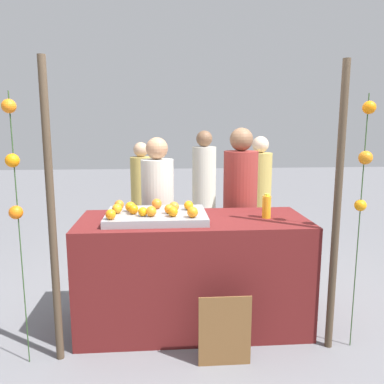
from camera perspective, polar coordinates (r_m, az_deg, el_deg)
name	(u,v)px	position (r m, az deg, el deg)	size (l,w,h in m)	color
ground_plane	(193,323)	(3.62, 0.19, -18.64)	(24.00, 24.00, 0.00)	slate
stall_counter	(193,272)	(3.42, 0.19, -11.64)	(1.91, 0.79, 0.95)	#5B1919
orange_tray	(156,216)	(3.25, -5.23, -3.50)	(0.82, 0.58, 0.06)	gray
orange_0	(189,205)	(3.31, -0.50, -1.97)	(0.08, 0.08, 0.08)	orange
orange_1	(130,207)	(3.29, -9.00, -2.14)	(0.08, 0.08, 0.08)	orange
orange_2	(157,204)	(3.37, -5.18, -1.72)	(0.09, 0.09, 0.09)	orange
orange_3	(193,212)	(3.05, 0.09, -2.97)	(0.09, 0.09, 0.09)	orange
orange_4	(111,214)	(3.05, -11.81, -3.23)	(0.08, 0.08, 0.08)	orange
orange_5	(173,212)	(3.08, -2.81, -2.89)	(0.08, 0.08, 0.08)	orange
orange_6	(143,212)	(3.12, -7.20, -2.87)	(0.07, 0.07, 0.07)	orange
orange_7	(119,205)	(3.39, -10.60, -1.85)	(0.08, 0.08, 0.08)	orange
orange_8	(174,207)	(3.25, -2.65, -2.16)	(0.08, 0.08, 0.08)	orange
orange_9	(151,211)	(3.10, -5.99, -2.83)	(0.08, 0.08, 0.08)	orange
orange_10	(169,209)	(3.19, -3.37, -2.50)	(0.08, 0.08, 0.08)	orange
orange_11	(134,209)	(3.20, -8.55, -2.51)	(0.08, 0.08, 0.08)	orange
orange_12	(117,209)	(3.24, -10.90, -2.41)	(0.08, 0.08, 0.08)	orange
juice_bottle	(267,207)	(3.34, 10.84, -2.11)	(0.07, 0.07, 0.21)	orange
chalkboard_sign	(225,332)	(2.99, 4.80, -19.66)	(0.38, 0.03, 0.54)	brown
vendor_left	(158,223)	(3.96, -4.99, -4.52)	(0.32, 0.32, 1.60)	beige
vendor_right	(240,218)	(3.99, 6.98, -3.79)	(0.34, 0.34, 1.70)	maroon
crowd_person_0	(142,200)	(5.45, -7.33, -1.14)	(0.30, 0.30, 1.49)	tan
crowd_person_1	(204,194)	(5.47, 1.76, -0.25)	(0.33, 0.33, 1.64)	beige
crowd_person_2	(259,201)	(5.19, 9.72, -1.29)	(0.32, 0.32, 1.58)	tan
canopy_post_left	(52,216)	(2.92, -19.84, -3.37)	(0.06, 0.06, 2.18)	#473828
canopy_post_right	(337,211)	(3.09, 20.41, -2.67)	(0.06, 0.06, 2.18)	#473828
garland_strand_left	(13,164)	(2.89, -24.72, 3.70)	(0.10, 0.10, 1.95)	#2D4C23
garland_strand_right	(365,158)	(3.11, 23.96, 4.55)	(0.10, 0.11, 1.95)	#2D4C23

